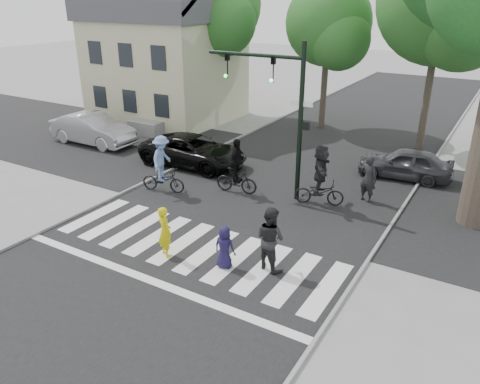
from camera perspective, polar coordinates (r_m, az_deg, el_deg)
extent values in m
plane|color=gray|center=(14.53, -7.88, -8.33)|extent=(120.00, 120.00, 0.00)
cube|color=black|center=(18.20, 1.89, -1.31)|extent=(10.00, 70.00, 0.01)
cube|color=black|center=(20.67, 5.94, 1.65)|extent=(70.00, 10.00, 0.01)
cube|color=gray|center=(20.90, -10.29, 1.76)|extent=(0.10, 70.00, 0.10)
cube|color=gray|center=(16.60, 17.35, -4.82)|extent=(0.10, 70.00, 0.10)
cube|color=silver|center=(17.98, -17.22, -2.72)|extent=(0.55, 3.00, 0.01)
cube|color=silver|center=(17.30, -14.96, -3.50)|extent=(0.55, 3.00, 0.01)
cube|color=silver|center=(16.66, -12.52, -4.33)|extent=(0.55, 3.00, 0.01)
cube|color=silver|center=(16.04, -9.89, -5.22)|extent=(0.55, 3.00, 0.01)
cube|color=silver|center=(15.47, -7.04, -6.16)|extent=(0.55, 3.00, 0.01)
cube|color=silver|center=(14.95, -3.97, -7.16)|extent=(0.55, 3.00, 0.01)
cube|color=silver|center=(14.47, -0.68, -8.20)|extent=(0.55, 3.00, 0.01)
cube|color=silver|center=(14.05, 2.84, -9.28)|extent=(0.55, 3.00, 0.01)
cube|color=silver|center=(13.69, 6.59, -10.38)|extent=(0.55, 3.00, 0.01)
cube|color=silver|center=(13.40, 10.55, -11.49)|extent=(0.55, 3.00, 0.01)
cube|color=silver|center=(13.77, -11.01, -10.47)|extent=(10.00, 0.30, 0.01)
cylinder|color=black|center=(17.71, 7.35, 8.11)|extent=(0.18, 0.18, 6.00)
cylinder|color=black|center=(18.14, 1.74, 16.37)|extent=(4.00, 0.14, 0.14)
imported|color=black|center=(17.82, 4.04, 14.74)|extent=(0.16, 0.20, 1.00)
sphere|color=#19E533|center=(17.78, 3.83, 13.42)|extent=(0.14, 0.14, 0.14)
imported|color=black|center=(18.81, -1.58, 15.23)|extent=(0.16, 0.20, 1.00)
sphere|color=#19E533|center=(18.77, -1.77, 13.97)|extent=(0.14, 0.14, 0.14)
cube|color=black|center=(17.63, 8.01, 8.01)|extent=(0.28, 0.18, 0.30)
cube|color=#FF660C|center=(17.59, 8.34, 7.95)|extent=(0.02, 0.14, 0.20)
cube|color=white|center=(17.53, 7.49, 10.64)|extent=(0.90, 0.04, 0.18)
cylinder|color=brown|center=(34.15, -9.88, 15.13)|extent=(0.36, 0.36, 5.95)
sphere|color=#37612B|center=(33.86, -10.29, 20.83)|extent=(5.20, 5.20, 5.20)
sphere|color=#37612B|center=(32.64, -9.65, 19.30)|extent=(3.64, 3.64, 3.64)
cylinder|color=brown|center=(30.72, -3.14, 15.02)|extent=(0.36, 0.36, 6.44)
sphere|color=#37612B|center=(30.42, -3.30, 21.90)|extent=(5.80, 5.80, 5.80)
sphere|color=#37612B|center=(29.09, -2.26, 20.05)|extent=(4.06, 4.06, 4.06)
cylinder|color=brown|center=(28.55, 10.25, 13.23)|extent=(0.36, 0.36, 5.60)
sphere|color=#37612B|center=(28.19, 10.74, 19.64)|extent=(4.80, 4.80, 4.80)
sphere|color=#37612B|center=(27.25, 12.01, 17.74)|extent=(3.36, 3.36, 3.36)
cylinder|color=brown|center=(25.68, 22.06, 12.14)|extent=(0.36, 0.36, 6.72)
sphere|color=#37612B|center=(25.34, 23.42, 20.64)|extent=(6.00, 6.00, 6.00)
sphere|color=#37612B|center=(24.31, 25.60, 17.97)|extent=(4.20, 4.20, 4.20)
cube|color=beige|center=(30.88, -8.93, 14.42)|extent=(8.00, 7.00, 6.00)
cube|color=#47474C|center=(30.56, -9.37, 21.10)|extent=(8.40, 7.40, 1.20)
cube|color=black|center=(30.22, -16.67, 11.05)|extent=(1.00, 0.06, 1.30)
cube|color=black|center=(29.83, -17.26, 15.92)|extent=(1.00, 0.06, 1.30)
cube|color=black|center=(28.53, -13.30, 10.72)|extent=(1.00, 0.06, 1.30)
cube|color=black|center=(28.12, -13.80, 15.89)|extent=(1.00, 0.06, 1.30)
cube|color=black|center=(26.95, -9.53, 10.31)|extent=(1.00, 0.06, 1.30)
cube|color=black|center=(26.51, -9.91, 15.80)|extent=(1.00, 0.06, 1.30)
cube|color=gray|center=(27.63, -11.18, 7.73)|extent=(2.00, 1.20, 0.80)
imported|color=#D6C30C|center=(14.48, -9.16, -4.79)|extent=(0.71, 0.60, 1.65)
imported|color=#1A143B|center=(13.79, -1.89, -6.75)|extent=(0.69, 0.49, 1.33)
imported|color=black|center=(13.61, 3.69, -5.68)|extent=(1.12, 0.97, 1.97)
imported|color=black|center=(19.34, -9.34, 1.44)|extent=(1.95, 1.05, 0.97)
imported|color=#647DB2|center=(19.02, -9.52, 4.05)|extent=(0.95, 1.33, 1.86)
imported|color=black|center=(18.96, -0.42, 1.42)|extent=(1.79, 0.78, 1.04)
imported|color=black|center=(18.66, -0.43, 3.84)|extent=(0.61, 1.11, 1.80)
imported|color=black|center=(18.16, 9.63, -0.03)|extent=(1.98, 1.19, 0.98)
imported|color=black|center=(17.82, 9.83, 2.74)|extent=(1.06, 1.83, 1.88)
imported|color=black|center=(22.07, -5.72, 5.01)|extent=(5.22, 2.56, 1.43)
imported|color=#A8A8AD|center=(26.43, -17.49, 7.33)|extent=(4.97, 1.79, 1.63)
imported|color=#35353A|center=(21.66, 19.49, 3.32)|extent=(4.09, 1.94, 1.35)
imported|color=black|center=(18.67, 15.37, 1.59)|extent=(0.77, 0.60, 1.88)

